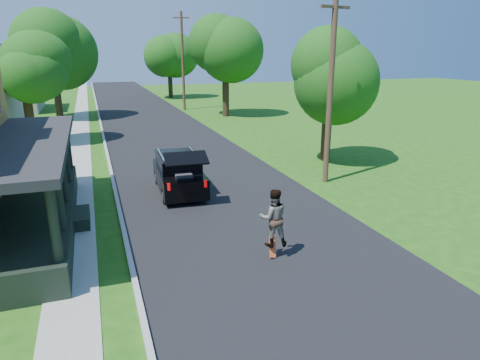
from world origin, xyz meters
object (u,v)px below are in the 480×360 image
object	(u,v)px
tree_right_near	(329,70)
utility_pole_near	(330,90)
black_suv	(179,173)
skateboarder	(273,218)

from	to	relation	value
tree_right_near	utility_pole_near	size ratio (longest dim) A/B	0.88
black_suv	tree_right_near	distance (m)	10.06
tree_right_near	utility_pole_near	world-z (taller)	utility_pole_near
skateboarder	utility_pole_near	distance (m)	8.69
black_suv	utility_pole_near	xyz separation A→B (m)	(6.69, -0.78, 3.40)
skateboarder	tree_right_near	world-z (taller)	tree_right_near
utility_pole_near	black_suv	bearing A→B (deg)	163.54
tree_right_near	skateboarder	bearing A→B (deg)	-126.84
black_suv	skateboarder	xyz separation A→B (m)	(1.37, -6.97, 0.42)
tree_right_near	utility_pole_near	xyz separation A→B (m)	(-2.04, -3.65, -0.67)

